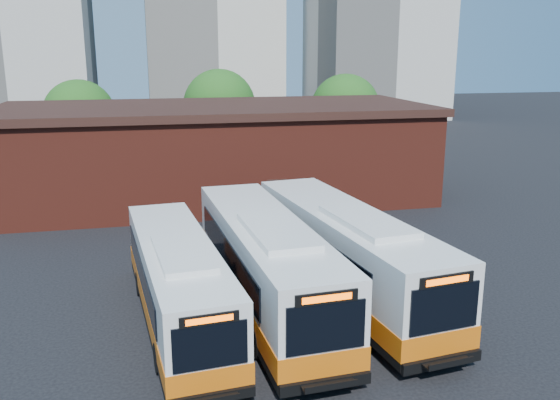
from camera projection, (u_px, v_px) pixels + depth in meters
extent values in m
plane|color=black|center=(278.00, 320.00, 22.47)|extent=(220.00, 220.00, 0.00)
cube|color=silver|center=(178.00, 279.00, 21.87)|extent=(3.66, 11.98, 2.80)
cube|color=#D9610D|center=(179.00, 300.00, 22.07)|extent=(3.71, 12.03, 0.69)
cube|color=black|center=(179.00, 312.00, 22.19)|extent=(3.70, 12.02, 0.25)
cube|color=black|center=(210.00, 346.00, 16.35)|extent=(2.12, 0.27, 1.33)
cube|color=black|center=(209.00, 319.00, 16.14)|extent=(1.67, 0.22, 0.31)
cube|color=#FF5905|center=(210.00, 320.00, 16.11)|extent=(1.32, 0.15, 0.18)
cube|color=black|center=(212.00, 398.00, 16.68)|extent=(2.51, 0.38, 0.31)
cube|color=black|center=(214.00, 399.00, 16.45)|extent=(1.45, 0.51, 0.06)
cube|color=black|center=(141.00, 273.00, 21.78)|extent=(0.96, 9.16, 1.03)
cube|color=black|center=(210.00, 265.00, 22.55)|extent=(0.96, 9.16, 1.03)
cube|color=silver|center=(183.00, 253.00, 20.15)|extent=(2.10, 4.27, 0.22)
cylinder|color=black|center=(160.00, 358.00, 18.76)|extent=(0.41, 1.01, 0.98)
cylinder|color=black|center=(230.00, 347.00, 19.45)|extent=(0.41, 1.01, 0.98)
cylinder|color=black|center=(140.00, 284.00, 24.73)|extent=(0.41, 1.01, 0.98)
cylinder|color=black|center=(194.00, 277.00, 25.42)|extent=(0.41, 1.01, 0.98)
cube|color=silver|center=(265.00, 260.00, 23.18)|extent=(3.72, 13.46, 3.16)
cube|color=#D9610D|center=(265.00, 282.00, 23.40)|extent=(3.78, 13.52, 0.78)
cube|color=black|center=(266.00, 295.00, 23.54)|extent=(3.77, 13.50, 0.28)
cube|color=black|center=(326.00, 328.00, 16.89)|extent=(2.40, 0.23, 1.50)
cube|color=black|center=(327.00, 298.00, 16.66)|extent=(1.88, 0.19, 0.35)
cube|color=#FF5905|center=(327.00, 298.00, 16.62)|extent=(1.49, 0.12, 0.20)
cube|color=black|center=(326.00, 384.00, 17.26)|extent=(2.83, 0.35, 0.35)
cube|color=black|center=(329.00, 385.00, 17.00)|extent=(1.63, 0.53, 0.07)
cube|color=black|center=(331.00, 387.00, 16.80)|extent=(1.61, 0.15, 0.20)
cube|color=black|center=(227.00, 253.00, 23.12)|extent=(0.76, 10.35, 1.16)
cube|color=black|center=(297.00, 246.00, 23.91)|extent=(0.76, 10.35, 1.16)
cube|color=silver|center=(277.00, 231.00, 21.22)|extent=(2.23, 4.77, 0.24)
cylinder|color=black|center=(258.00, 342.00, 19.67)|extent=(0.43, 1.13, 1.11)
cylinder|color=black|center=(330.00, 332.00, 20.37)|extent=(0.43, 1.13, 1.11)
cylinder|color=black|center=(217.00, 267.00, 26.47)|extent=(0.43, 1.13, 1.11)
cylinder|color=black|center=(272.00, 261.00, 27.17)|extent=(0.43, 1.13, 1.11)
cube|color=silver|center=(346.00, 250.00, 24.31)|extent=(4.61, 13.68, 3.19)
cube|color=#D9610D|center=(345.00, 271.00, 24.54)|extent=(4.68, 13.74, 0.78)
cube|color=black|center=(345.00, 284.00, 24.68)|extent=(4.66, 13.73, 0.28)
cube|color=black|center=(445.00, 308.00, 18.10)|extent=(2.41, 0.39, 1.51)
cube|color=black|center=(447.00, 280.00, 17.86)|extent=(1.89, 0.32, 0.36)
cube|color=#FF5905|center=(448.00, 281.00, 17.83)|extent=(1.50, 0.22, 0.20)
cube|color=black|center=(442.00, 362.00, 18.48)|extent=(2.85, 0.53, 0.36)
cube|color=black|center=(447.00, 363.00, 18.22)|extent=(1.66, 0.64, 0.07)
cube|color=black|center=(451.00, 364.00, 18.02)|extent=(1.61, 0.26, 0.20)
cube|color=black|center=(309.00, 244.00, 24.16)|extent=(1.45, 10.38, 1.17)
cube|color=black|center=(372.00, 236.00, 25.13)|extent=(1.45, 10.38, 1.17)
cube|color=silver|center=(367.00, 221.00, 22.37)|extent=(2.55, 4.91, 0.25)
cylinder|color=black|center=(360.00, 326.00, 20.77)|extent=(0.50, 1.16, 1.12)
cylinder|color=black|center=(423.00, 315.00, 21.63)|extent=(0.50, 1.16, 1.12)
cylinder|color=black|center=(286.00, 259.00, 27.49)|extent=(0.50, 1.16, 1.12)
cylinder|color=black|center=(336.00, 252.00, 28.35)|extent=(0.50, 1.16, 1.12)
imported|color=black|center=(320.00, 306.00, 21.44)|extent=(0.49, 0.73, 1.95)
cube|color=maroon|center=(216.00, 155.00, 40.66)|extent=(28.00, 12.00, 6.00)
cube|color=black|center=(214.00, 108.00, 39.89)|extent=(28.60, 12.60, 0.50)
cube|color=black|center=(277.00, 198.00, 36.02)|extent=(1.20, 0.08, 2.40)
cylinder|color=#382314|center=(83.00, 155.00, 50.32)|extent=(0.36, 0.36, 2.70)
sphere|color=#1B5919|center=(80.00, 116.00, 49.51)|extent=(6.00, 6.00, 6.00)
cylinder|color=#382314|center=(221.00, 145.00, 54.70)|extent=(0.36, 0.36, 2.95)
sphere|color=#1B5919|center=(220.00, 106.00, 53.82)|extent=(6.56, 6.56, 6.56)
cylinder|color=#382314|center=(344.00, 147.00, 54.19)|extent=(0.36, 0.36, 2.81)
sphere|color=#1B5919|center=(345.00, 109.00, 53.35)|extent=(6.24, 6.24, 6.24)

